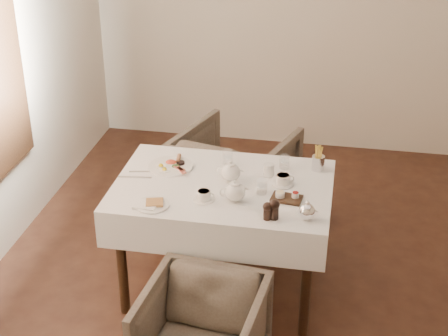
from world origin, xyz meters
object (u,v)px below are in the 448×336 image
armchair_near (202,336)px  armchair_far (235,176)px  teapot_centre (231,171)px  table (223,201)px  breakfast_plate (171,166)px

armchair_near → armchair_far: armchair_far is taller
armchair_far → teapot_centre: bearing=116.2°
table → teapot_centre: (0.04, 0.06, 0.18)m
armchair_far → table: bearing=113.3°
armchair_near → table: bearing=99.0°
armchair_far → teapot_centre: 0.93m
armchair_far → breakfast_plate: bearing=86.1°
table → teapot_centre: size_ratio=7.84×
armchair_far → breakfast_plate: 0.85m
armchair_near → breakfast_plate: bearing=118.7°
table → armchair_far: bearing=95.1°
breakfast_plate → armchair_far: bearing=84.6°
table → armchair_far: size_ratio=1.66×
armchair_far → breakfast_plate: (-0.28, -0.69, 0.41)m
table → armchair_far: table is taller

